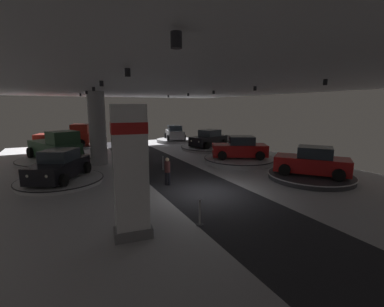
{
  "coord_description": "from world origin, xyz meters",
  "views": [
    {
      "loc": [
        -6.47,
        -11.34,
        4.42
      ],
      "look_at": [
        0.94,
        3.57,
        1.4
      ],
      "focal_mm": 24.56,
      "sensor_mm": 36.0,
      "label": 1
    }
  ],
  "objects_px": {
    "display_platform_near_right": "(310,176)",
    "display_car_far_right": "(209,139)",
    "display_platform_far_left": "(55,160)",
    "brand_sign_pylon": "(131,172)",
    "column_left": "(97,128)",
    "pickup_truck_deep_left": "(67,137)",
    "display_car_mid_left": "(59,166)",
    "display_platform_deep_right": "(175,140)",
    "display_platform_deep_left": "(65,147)",
    "display_platform_mid_left": "(61,181)",
    "display_car_deep_right": "(175,133)",
    "display_car_near_right": "(312,162)",
    "display_platform_mid_right": "(239,160)",
    "visitor_walking_near": "(167,169)",
    "display_car_mid_right": "(240,148)",
    "display_platform_far_right": "(209,148)",
    "pickup_truck_far_left": "(56,147)"
  },
  "relations": [
    {
      "from": "column_left",
      "to": "visitor_walking_near",
      "type": "relative_size",
      "value": 3.46
    },
    {
      "from": "pickup_truck_far_left",
      "to": "display_platform_far_right",
      "type": "distance_m",
      "value": 14.04
    },
    {
      "from": "display_platform_deep_right",
      "to": "display_platform_deep_left",
      "type": "relative_size",
      "value": 0.8
    },
    {
      "from": "display_platform_far_right",
      "to": "display_car_far_right",
      "type": "height_order",
      "value": "display_car_far_right"
    },
    {
      "from": "display_platform_near_right",
      "to": "display_car_far_right",
      "type": "xyz_separation_m",
      "value": [
        0.1,
        12.57,
        0.9
      ]
    },
    {
      "from": "display_car_deep_right",
      "to": "pickup_truck_deep_left",
      "type": "distance_m",
      "value": 12.12
    },
    {
      "from": "display_car_mid_right",
      "to": "display_platform_far_right",
      "type": "relative_size",
      "value": 0.8
    },
    {
      "from": "display_platform_far_left",
      "to": "display_car_near_right",
      "type": "bearing_deg",
      "value": -42.31
    },
    {
      "from": "display_car_mid_left",
      "to": "display_platform_far_right",
      "type": "height_order",
      "value": "display_car_mid_left"
    },
    {
      "from": "display_platform_mid_right",
      "to": "display_platform_deep_right",
      "type": "height_order",
      "value": "display_platform_mid_right"
    },
    {
      "from": "brand_sign_pylon",
      "to": "display_platform_far_right",
      "type": "height_order",
      "value": "brand_sign_pylon"
    },
    {
      "from": "display_platform_deep_left",
      "to": "brand_sign_pylon",
      "type": "bearing_deg",
      "value": -85.43
    },
    {
      "from": "display_platform_deep_left",
      "to": "display_car_mid_left",
      "type": "xyz_separation_m",
      "value": [
        -0.42,
        -13.86,
        0.88
      ]
    },
    {
      "from": "display_car_mid_right",
      "to": "pickup_truck_deep_left",
      "type": "xyz_separation_m",
      "value": [
        -12.03,
        13.77,
        0.02
      ]
    },
    {
      "from": "visitor_walking_near",
      "to": "display_platform_near_right",
      "type": "bearing_deg",
      "value": -18.55
    },
    {
      "from": "column_left",
      "to": "display_platform_near_right",
      "type": "bearing_deg",
      "value": -42.97
    },
    {
      "from": "column_left",
      "to": "display_platform_near_right",
      "type": "relative_size",
      "value": 1.09
    },
    {
      "from": "pickup_truck_deep_left",
      "to": "display_car_near_right",
      "type": "relative_size",
      "value": 1.29
    },
    {
      "from": "display_platform_deep_right",
      "to": "display_car_near_right",
      "type": "relative_size",
      "value": 1.03
    },
    {
      "from": "display_car_deep_right",
      "to": "visitor_walking_near",
      "type": "xyz_separation_m",
      "value": [
        -7.41,
        -16.69,
        -0.21
      ]
    },
    {
      "from": "pickup_truck_far_left",
      "to": "display_platform_deep_right",
      "type": "bearing_deg",
      "value": 28.11
    },
    {
      "from": "pickup_truck_deep_left",
      "to": "visitor_walking_near",
      "type": "distance_m",
      "value": 17.57
    },
    {
      "from": "display_car_mid_left",
      "to": "pickup_truck_deep_left",
      "type": "bearing_deg",
      "value": 86.96
    },
    {
      "from": "display_car_mid_right",
      "to": "display_platform_deep_left",
      "type": "height_order",
      "value": "display_car_mid_right"
    },
    {
      "from": "display_platform_deep_left",
      "to": "display_platform_mid_left",
      "type": "bearing_deg",
      "value": -91.8
    },
    {
      "from": "display_car_deep_right",
      "to": "display_platform_deep_left",
      "type": "distance_m",
      "value": 12.47
    },
    {
      "from": "display_platform_near_right",
      "to": "display_car_near_right",
      "type": "relative_size",
      "value": 1.14
    },
    {
      "from": "display_platform_mid_left",
      "to": "display_platform_near_right",
      "type": "bearing_deg",
      "value": -23.31
    },
    {
      "from": "column_left",
      "to": "display_car_far_right",
      "type": "distance_m",
      "value": 11.45
    },
    {
      "from": "display_platform_far_right",
      "to": "display_platform_mid_left",
      "type": "bearing_deg",
      "value": -154.23
    },
    {
      "from": "display_car_far_right",
      "to": "visitor_walking_near",
      "type": "xyz_separation_m",
      "value": [
        -8.36,
        -9.8,
        -0.17
      ]
    },
    {
      "from": "display_platform_mid_right",
      "to": "display_platform_deep_left",
      "type": "xyz_separation_m",
      "value": [
        -12.32,
        13.84,
        -0.08
      ]
    },
    {
      "from": "display_platform_mid_left",
      "to": "display_car_far_right",
      "type": "xyz_separation_m",
      "value": [
        13.81,
        6.66,
        0.93
      ]
    },
    {
      "from": "display_car_deep_right",
      "to": "display_car_near_right",
      "type": "height_order",
      "value": "display_car_deep_right"
    },
    {
      "from": "display_platform_mid_right",
      "to": "display_platform_near_right",
      "type": "relative_size",
      "value": 1.1
    },
    {
      "from": "display_car_deep_right",
      "to": "pickup_truck_deep_left",
      "type": "relative_size",
      "value": 0.8
    },
    {
      "from": "display_car_mid_left",
      "to": "brand_sign_pylon",
      "type": "bearing_deg",
      "value": -75.2
    },
    {
      "from": "display_car_mid_right",
      "to": "display_platform_far_right",
      "type": "height_order",
      "value": "display_car_mid_right"
    },
    {
      "from": "display_platform_mid_right",
      "to": "visitor_walking_near",
      "type": "bearing_deg",
      "value": -156.48
    },
    {
      "from": "display_platform_far_left",
      "to": "brand_sign_pylon",
      "type": "bearing_deg",
      "value": -80.41
    },
    {
      "from": "column_left",
      "to": "display_platform_near_right",
      "type": "distance_m",
      "value": 15.23
    },
    {
      "from": "display_car_far_right",
      "to": "display_platform_mid_left",
      "type": "bearing_deg",
      "value": -154.24
    },
    {
      "from": "display_car_mid_left",
      "to": "display_car_deep_right",
      "type": "bearing_deg",
      "value": 46.48
    },
    {
      "from": "column_left",
      "to": "pickup_truck_far_left",
      "type": "xyz_separation_m",
      "value": [
        -2.95,
        2.27,
        -1.56
      ]
    },
    {
      "from": "display_platform_near_right",
      "to": "display_car_far_right",
      "type": "height_order",
      "value": "display_car_far_right"
    },
    {
      "from": "pickup_truck_deep_left",
      "to": "display_car_near_right",
      "type": "bearing_deg",
      "value": -56.66
    },
    {
      "from": "display_platform_deep_left",
      "to": "display_platform_near_right",
      "type": "xyz_separation_m",
      "value": [
        13.27,
        -19.79,
        0.05
      ]
    },
    {
      "from": "display_car_deep_right",
      "to": "display_platform_mid_left",
      "type": "xyz_separation_m",
      "value": [
        -12.86,
        -13.55,
        -0.97
      ]
    },
    {
      "from": "display_platform_mid_right",
      "to": "visitor_walking_near",
      "type": "relative_size",
      "value": 3.48
    },
    {
      "from": "pickup_truck_deep_left",
      "to": "display_car_mid_left",
      "type": "relative_size",
      "value": 1.25
    }
  ]
}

